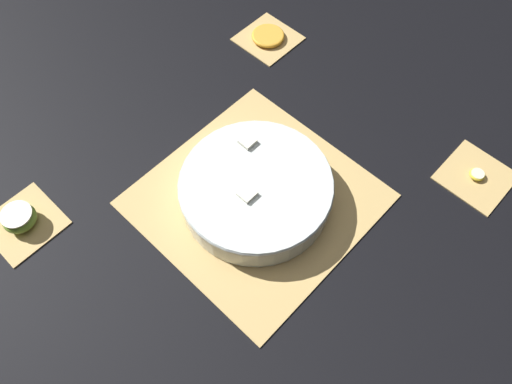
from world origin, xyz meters
TOP-DOWN VIEW (x-y plane):
  - ground_plane at (0.00, 0.00)m, footprint 6.00×6.00m
  - bamboo_mat_center at (0.00, 0.00)m, footprint 0.41×0.41m
  - coaster_mat_near_left at (-0.35, -0.29)m, footprint 0.13×0.13m
  - coaster_mat_near_right at (0.35, -0.29)m, footprint 0.13×0.13m
  - coaster_mat_far_left at (-0.35, 0.29)m, footprint 0.13×0.13m
  - fruit_salad_bowl at (-0.00, -0.00)m, footprint 0.30×0.30m
  - apple_half at (0.35, -0.29)m, footprint 0.06×0.06m
  - orange_slice_whole at (-0.35, -0.29)m, footprint 0.08×0.08m
  - banana_coin_single at (-0.35, 0.29)m, footprint 0.03×0.03m

SIDE VIEW (x-z plane):
  - ground_plane at x=0.00m, z-range 0.00..0.00m
  - coaster_mat_near_left at x=-0.35m, z-range 0.00..0.01m
  - coaster_mat_near_right at x=0.35m, z-range 0.00..0.01m
  - coaster_mat_far_left at x=-0.35m, z-range 0.00..0.01m
  - bamboo_mat_center at x=0.00m, z-range 0.00..0.01m
  - banana_coin_single at x=-0.35m, z-range 0.01..0.01m
  - orange_slice_whole at x=-0.35m, z-range 0.01..0.02m
  - apple_half at x=0.35m, z-range 0.01..0.04m
  - fruit_salad_bowl at x=0.00m, z-range 0.01..0.08m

